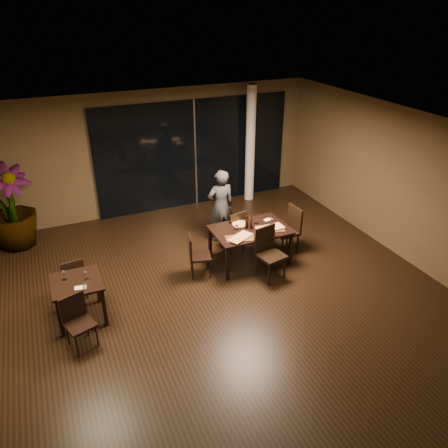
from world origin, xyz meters
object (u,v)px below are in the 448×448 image
main_table (250,232)px  chair_main_near (268,250)px  chair_main_far (235,229)px  potted_plant (10,208)px  bottle_b (252,222)px  chair_main_left (196,253)px  chair_main_right (289,227)px  chair_side_near (77,319)px  chair_side_far (73,277)px  side_table (77,288)px  bottle_c (247,219)px  diner (221,206)px  bottle_a (247,222)px

main_table → chair_main_near: bearing=-81.3°
main_table → chair_main_far: size_ratio=1.63×
potted_plant → bottle_b: (4.38, -2.60, -0.01)m
main_table → chair_main_near: 0.62m
chair_main_left → chair_main_right: (2.11, 0.08, 0.08)m
chair_main_far → chair_side_near: (-3.40, -1.64, -0.03)m
chair_side_far → chair_main_near: bearing=162.3°
side_table → potted_plant: size_ratio=0.44×
chair_side_near → potted_plant: (-0.86, 3.71, 0.43)m
chair_main_left → chair_side_near: size_ratio=1.01×
bottle_c → main_table: bearing=-80.2°
main_table → bottle_c: 0.26m
chair_side_far → chair_side_near: chair_side_near is taller
bottle_c → chair_main_right: bearing=-4.5°
chair_main_right → diner: 1.55m
side_table → chair_main_left: size_ratio=0.92×
chair_main_right → diner: diner is taller
chair_main_near → diner: bearing=88.2°
bottle_a → chair_main_right: bearing=-0.7°
bottle_b → bottle_a: bearing=145.9°
side_table → chair_main_left: (2.23, 0.46, -0.14)m
chair_main_left → potted_plant: bearing=65.2°
chair_main_near → side_table: bearing=167.4°
chair_main_near → bottle_a: bottle_a is taller
potted_plant → bottle_c: size_ratio=5.71×
chair_main_near → chair_side_far: 3.58m
diner → bottle_a: diner is taller
chair_main_right → chair_side_far: 4.37m
chair_main_left → chair_side_near: chair_main_left is taller
chair_main_far → potted_plant: 4.75m
chair_main_near → bottle_a: size_ratio=3.60×
chair_main_left → chair_side_far: 2.25m
chair_main_left → chair_main_right: bearing=-73.0°
potted_plant → chair_side_far: bearing=-69.5°
chair_main_right → bottle_a: bearing=-94.1°
bottle_b → chair_side_far: bearing=178.4°
chair_side_far → bottle_c: 3.43m
bottle_a → bottle_b: 0.10m
chair_main_far → chair_side_far: (-3.33, -0.43, -0.04)m
side_table → chair_main_right: bearing=7.1°
chair_main_right → bottle_a: bottle_a is taller
chair_side_far → diner: diner is taller
main_table → bottle_a: bottle_a is taller
chair_side_far → chair_main_left: bearing=170.1°
chair_side_far → bottle_c: bearing=173.9°
chair_side_far → bottle_a: 3.39m
main_table → chair_main_far: 0.56m
main_table → chair_main_left: chair_main_left is taller
diner → potted_plant: (-4.18, 1.52, 0.09)m
diner → main_table: bearing=99.7°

